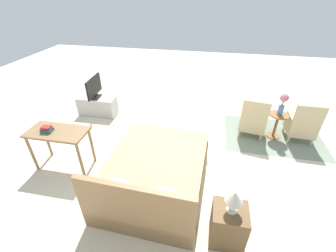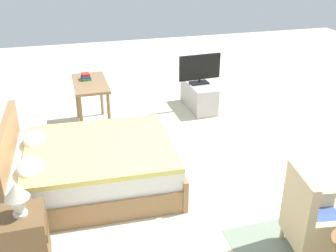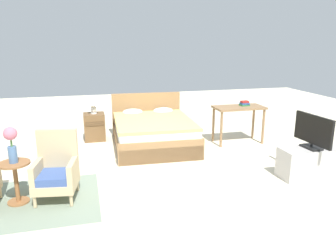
% 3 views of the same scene
% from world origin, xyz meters
% --- Properties ---
extents(ground_plane, '(16.00, 16.00, 0.00)m').
position_xyz_m(ground_plane, '(0.00, 0.00, 0.00)').
color(ground_plane, beige).
extents(floor_rug, '(2.10, 1.50, 0.01)m').
position_xyz_m(floor_rug, '(-2.03, -0.94, 0.00)').
color(floor_rug, gray).
rests_on(floor_rug, ground_plane).
extents(bed, '(1.63, 2.03, 0.96)m').
position_xyz_m(bed, '(0.21, 1.04, 0.30)').
color(bed, '#997047').
rests_on(bed, ground_plane).
extents(armchair_by_window_left, '(0.55, 0.55, 0.92)m').
position_xyz_m(armchair_by_window_left, '(-2.53, -0.88, 0.38)').
color(armchair_by_window_left, '#CCB284').
rests_on(armchair_by_window_left, floor_rug).
extents(armchair_by_window_right, '(0.62, 0.62, 0.92)m').
position_xyz_m(armchair_by_window_right, '(-1.52, -0.88, 0.38)').
color(armchair_by_window_right, '#CCB284').
rests_on(armchair_by_window_right, floor_rug).
extents(side_table, '(0.40, 0.40, 0.57)m').
position_xyz_m(side_table, '(-2.03, -0.91, 0.36)').
color(side_table, '#936038').
rests_on(side_table, ground_plane).
extents(flower_vase, '(0.17, 0.17, 0.48)m').
position_xyz_m(flower_vase, '(-2.03, -0.91, 0.86)').
color(flower_vase, '#4C709E').
rests_on(flower_vase, side_table).
extents(nightstand, '(0.44, 0.41, 0.59)m').
position_xyz_m(nightstand, '(-0.93, 1.75, 0.29)').
color(nightstand, brown).
rests_on(nightstand, ground_plane).
extents(table_lamp, '(0.22, 0.22, 0.33)m').
position_xyz_m(table_lamp, '(-0.93, 1.75, 0.80)').
color(table_lamp, silver).
rests_on(table_lamp, nightstand).
extents(tv_stand, '(0.96, 0.40, 0.47)m').
position_xyz_m(tv_stand, '(2.29, -1.12, 0.24)').
color(tv_stand, '#B7B2AD').
rests_on(tv_stand, ground_plane).
extents(tv_flatscreen, '(0.22, 0.77, 0.53)m').
position_xyz_m(tv_flatscreen, '(2.29, -1.12, 0.75)').
color(tv_flatscreen, black).
rests_on(tv_flatscreen, tv_stand).
extents(vanity_desk, '(1.04, 0.52, 0.78)m').
position_xyz_m(vanity_desk, '(2.00, 0.83, 0.66)').
color(vanity_desk, '#8E6B47').
rests_on(vanity_desk, ground_plane).
extents(book_stack, '(0.20, 0.16, 0.10)m').
position_xyz_m(book_stack, '(2.15, 0.88, 0.82)').
color(book_stack, '#337A47').
rests_on(book_stack, vanity_desk).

